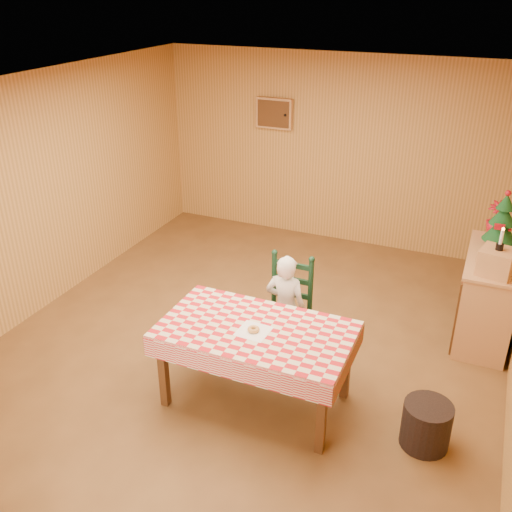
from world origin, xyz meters
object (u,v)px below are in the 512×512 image
(dining_table, at_px, (256,336))
(ladder_chair, at_px, (287,310))
(shelf_unit, at_px, (487,296))
(seated_child, at_px, (286,308))
(christmas_tree, at_px, (502,222))
(crate, at_px, (496,262))
(storage_bin, at_px, (426,425))

(dining_table, xyz_separation_m, ladder_chair, (0.00, 0.79, -0.18))
(ladder_chair, distance_m, shelf_unit, 2.12)
(ladder_chair, distance_m, seated_child, 0.08)
(shelf_unit, xyz_separation_m, christmas_tree, (0.01, 0.25, 0.74))
(crate, bearing_deg, ladder_chair, -157.62)
(christmas_tree, xyz_separation_m, storage_bin, (-0.32, -2.13, -1.01))
(shelf_unit, xyz_separation_m, storage_bin, (-0.31, -1.88, -0.27))
(dining_table, distance_m, seated_child, 0.74)
(dining_table, relative_size, shelf_unit, 1.34)
(shelf_unit, relative_size, christmas_tree, 2.00)
(shelf_unit, relative_size, storage_bin, 3.13)
(seated_child, height_order, christmas_tree, christmas_tree)
(christmas_tree, bearing_deg, shelf_unit, -91.98)
(dining_table, relative_size, ladder_chair, 1.53)
(storage_bin, bearing_deg, dining_table, -178.21)
(storage_bin, bearing_deg, shelf_unit, 80.66)
(dining_table, relative_size, seated_child, 1.47)
(seated_child, height_order, crate, crate)
(dining_table, distance_m, crate, 2.39)
(christmas_tree, bearing_deg, storage_bin, -98.49)
(christmas_tree, bearing_deg, dining_table, -129.58)
(ladder_chair, relative_size, shelf_unit, 0.87)
(shelf_unit, bearing_deg, dining_table, -132.90)
(ladder_chair, xyz_separation_m, shelf_unit, (1.79, 1.14, -0.04))
(dining_table, distance_m, storage_bin, 1.56)
(dining_table, relative_size, storage_bin, 4.18)
(crate, xyz_separation_m, christmas_tree, (-0.00, 0.65, 0.16))
(dining_table, height_order, christmas_tree, christmas_tree)
(ladder_chair, bearing_deg, dining_table, -90.00)
(dining_table, bearing_deg, christmas_tree, 50.42)
(christmas_tree, bearing_deg, seated_child, -141.19)
(crate, bearing_deg, shelf_unit, 91.23)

